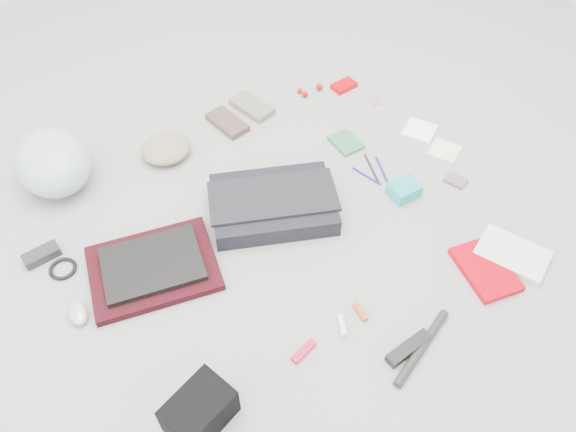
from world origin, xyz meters
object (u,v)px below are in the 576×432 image
messenger_bag (273,204)px  camera_bag (199,411)px  bike_helmet (53,162)px  book_red (485,269)px  laptop (152,264)px  accordion_wallet (404,190)px

messenger_bag → camera_bag: (-0.53, -0.52, 0.02)m
messenger_bag → bike_helmet: 0.79m
messenger_bag → bike_helmet: bike_helmet is taller
camera_bag → book_red: (0.97, -0.05, -0.04)m
laptop → accordion_wallet: bearing=1.7°
bike_helmet → camera_bag: size_ratio=1.85×
camera_bag → book_red: 0.97m
camera_bag → messenger_bag: bearing=26.5°
book_red → laptop: bearing=159.5°
messenger_bag → laptop: messenger_bag is taller
messenger_bag → book_red: 0.72m
camera_bag → accordion_wallet: size_ratio=1.71×
messenger_bag → book_red: (0.44, -0.57, -0.02)m
messenger_bag → bike_helmet: size_ratio=1.28×
camera_bag → accordion_wallet: bearing=1.7°
bike_helmet → accordion_wallet: bike_helmet is taller
laptop → bike_helmet: bearing=115.5°
bike_helmet → accordion_wallet: 1.24m
laptop → accordion_wallet: size_ratio=3.02×
laptop → book_red: 1.05m
messenger_bag → accordion_wallet: bearing=-0.1°
laptop → book_red: size_ratio=1.42×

